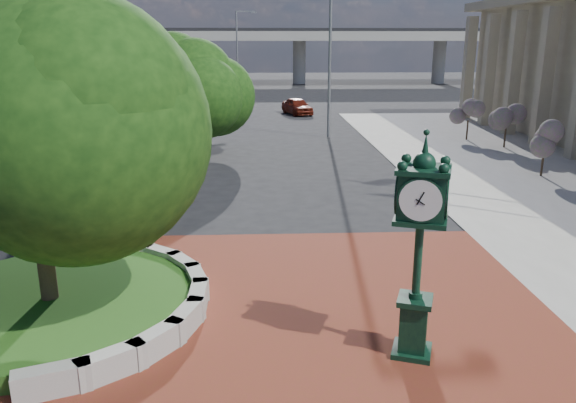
% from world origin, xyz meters
% --- Properties ---
extents(ground, '(200.00, 200.00, 0.00)m').
position_xyz_m(ground, '(0.00, 0.00, 0.00)').
color(ground, black).
rests_on(ground, ground).
extents(plaza, '(12.00, 12.00, 0.04)m').
position_xyz_m(plaza, '(0.00, -1.00, 0.02)').
color(plaza, brown).
rests_on(plaza, ground).
extents(planter_wall, '(2.96, 6.77, 0.54)m').
position_xyz_m(planter_wall, '(-2.71, -0.00, 0.27)').
color(planter_wall, '#9E9B93').
rests_on(planter_wall, ground).
extents(grass_bed, '(6.10, 6.10, 0.40)m').
position_xyz_m(grass_bed, '(-5.00, 0.00, 0.20)').
color(grass_bed, '#1E4C15').
rests_on(grass_bed, ground).
extents(overpass, '(90.00, 12.00, 7.50)m').
position_xyz_m(overpass, '(-0.22, 70.00, 6.54)').
color(overpass, '#9E9B93').
rests_on(overpass, ground).
extents(tree_planter, '(5.20, 5.20, 6.33)m').
position_xyz_m(tree_planter, '(-5.00, 0.00, 3.72)').
color(tree_planter, '#38281C').
rests_on(tree_planter, ground).
extents(tree_street, '(4.40, 4.40, 5.45)m').
position_xyz_m(tree_street, '(-4.00, 18.00, 3.24)').
color(tree_street, '#38281C').
rests_on(tree_street, ground).
extents(post_clock, '(1.08, 1.08, 4.25)m').
position_xyz_m(post_clock, '(2.45, -2.01, 2.34)').
color(post_clock, black).
rests_on(post_clock, ground).
extents(parked_car, '(2.74, 4.27, 1.35)m').
position_xyz_m(parked_car, '(2.55, 34.97, 0.68)').
color(parked_car, '#5F190D').
rests_on(parked_car, ground).
extents(street_lamp_near, '(2.27, 0.30, 10.12)m').
position_xyz_m(street_lamp_near, '(4.04, 23.45, 5.93)').
color(street_lamp_near, slate).
rests_on(street_lamp_near, ground).
extents(street_lamp_far, '(1.91, 0.33, 8.50)m').
position_xyz_m(street_lamp_far, '(-2.38, 42.71, 4.98)').
color(street_lamp_far, slate).
rests_on(street_lamp_far, ground).
extents(shrub_near, '(1.20, 1.20, 2.20)m').
position_xyz_m(shrub_near, '(11.99, 12.30, 1.59)').
color(shrub_near, '#38281C').
rests_on(shrub_near, ground).
extents(shrub_mid, '(1.20, 1.20, 2.20)m').
position_xyz_m(shrub_mid, '(13.26, 19.24, 1.59)').
color(shrub_mid, '#38281C').
rests_on(shrub_mid, ground).
extents(shrub_far, '(1.20, 1.20, 2.20)m').
position_xyz_m(shrub_far, '(12.06, 21.90, 1.59)').
color(shrub_far, '#38281C').
rests_on(shrub_far, ground).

